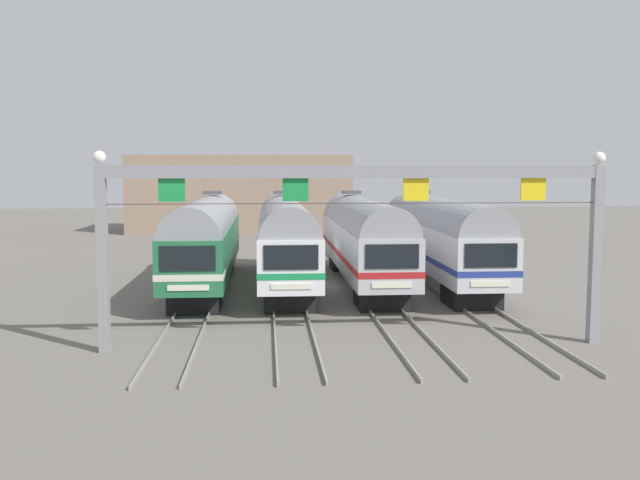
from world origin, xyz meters
TOP-DOWN VIEW (x-y plane):
  - ground_plane at (0.00, 0.00)m, footprint 160.00×160.00m
  - track_bed at (-0.00, 17.00)m, footprint 14.26×70.00m
  - commuter_train_green at (-6.38, -0.00)m, footprint 2.88×18.06m
  - commuter_train_white at (-2.13, -0.00)m, footprint 2.88×18.06m
  - commuter_train_stainless at (2.13, -0.00)m, footprint 2.88×18.06m
  - commuter_train_silver at (6.38, -0.00)m, footprint 2.88×18.06m
  - catenary_gantry at (0.00, -13.50)m, footprint 17.99×0.44m
  - maintenance_building at (-5.68, 36.03)m, footprint 22.40×10.00m

SIDE VIEW (x-z plane):
  - ground_plane at x=0.00m, z-range 0.00..0.00m
  - track_bed at x=0.00m, z-range 0.00..0.15m
  - commuter_train_green at x=-6.38m, z-range 0.16..5.21m
  - commuter_train_white at x=-2.13m, z-range 0.16..5.21m
  - commuter_train_stainless at x=2.13m, z-range 0.16..5.21m
  - commuter_train_silver at x=6.38m, z-range 0.16..5.21m
  - maintenance_building at x=-5.68m, z-range 0.00..7.80m
  - catenary_gantry at x=0.00m, z-range 1.64..8.61m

